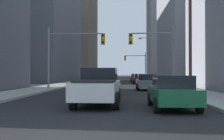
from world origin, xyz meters
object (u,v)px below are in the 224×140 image
(pickup_truck_white, at_px, (98,87))
(traffic_signal_near_left, at_px, (74,47))
(sedan_red, at_px, (136,78))
(sedan_green, at_px, (172,92))
(traffic_signal_far_right, at_px, (136,62))
(sedan_blue, at_px, (105,84))
(sedan_maroon, at_px, (139,79))
(traffic_signal_near_right, at_px, (153,47))
(sedan_grey, at_px, (146,82))

(pickup_truck_white, distance_m, traffic_signal_near_left, 12.81)
(pickup_truck_white, relative_size, sedan_red, 1.30)
(sedan_green, bearing_deg, traffic_signal_far_right, 89.49)
(sedan_blue, xyz_separation_m, traffic_signal_near_left, (-3.39, 5.04, 3.35))
(sedan_blue, xyz_separation_m, sedan_maroon, (3.79, 21.42, 0.00))
(sedan_maroon, height_order, traffic_signal_far_right, traffic_signal_far_right)
(traffic_signal_near_right, bearing_deg, traffic_signal_near_left, 179.99)
(sedan_red, bearing_deg, traffic_signal_near_left, -105.87)
(sedan_maroon, relative_size, traffic_signal_near_right, 0.71)
(sedan_green, relative_size, sedan_blue, 1.00)
(pickup_truck_white, xyz_separation_m, sedan_green, (3.49, -1.51, -0.16))
(sedan_green, relative_size, sedan_grey, 1.00)
(sedan_green, distance_m, sedan_grey, 14.18)
(traffic_signal_near_right, bearing_deg, sedan_maroon, 91.43)
(pickup_truck_white, height_order, traffic_signal_near_right, traffic_signal_near_right)
(sedan_grey, xyz_separation_m, traffic_signal_near_left, (-6.99, -0.77, 3.35))
(traffic_signal_far_right, bearing_deg, pickup_truck_white, -94.97)
(pickup_truck_white, relative_size, traffic_signal_far_right, 0.91)
(sedan_red, height_order, traffic_signal_near_right, traffic_signal_near_right)
(sedan_maroon, distance_m, traffic_signal_near_right, 16.71)
(pickup_truck_white, xyz_separation_m, sedan_red, (3.47, 36.42, -0.16))
(sedan_blue, relative_size, traffic_signal_far_right, 0.70)
(sedan_blue, bearing_deg, sedan_grey, 58.23)
(sedan_blue, height_order, sedan_grey, same)
(sedan_blue, height_order, traffic_signal_far_right, traffic_signal_far_right)
(sedan_green, relative_size, sedan_red, 1.00)
(pickup_truck_white, xyz_separation_m, traffic_signal_near_right, (4.09, 11.90, 3.13))
(sedan_grey, xyz_separation_m, sedan_maroon, (0.19, 15.60, 0.00))
(sedan_blue, bearing_deg, traffic_signal_far_right, 83.97)
(pickup_truck_white, bearing_deg, traffic_signal_near_left, 106.41)
(sedan_green, height_order, traffic_signal_near_left, traffic_signal_near_left)
(sedan_grey, distance_m, sedan_red, 23.75)
(traffic_signal_near_left, bearing_deg, sedan_grey, 6.32)
(traffic_signal_near_right, relative_size, traffic_signal_far_right, 1.00)
(sedan_green, height_order, traffic_signal_near_right, traffic_signal_near_right)
(sedan_red, xyz_separation_m, traffic_signal_near_right, (0.62, -24.52, 3.29))
(pickup_truck_white, distance_m, traffic_signal_far_right, 45.17)
(traffic_signal_near_left, bearing_deg, sedan_red, 74.13)
(sedan_blue, bearing_deg, sedan_red, 83.09)
(sedan_blue, bearing_deg, traffic_signal_near_left, 123.93)
(sedan_blue, xyz_separation_m, sedan_grey, (3.60, 5.82, 0.00))
(traffic_signal_near_left, bearing_deg, sedan_blue, -56.07)
(traffic_signal_far_right, bearing_deg, traffic_signal_near_right, -89.69)
(traffic_signal_near_left, distance_m, traffic_signal_far_right, 33.81)
(traffic_signal_near_right, distance_m, traffic_signal_far_right, 32.99)
(sedan_grey, bearing_deg, sedan_green, -90.00)
(sedan_blue, xyz_separation_m, traffic_signal_far_right, (4.02, 38.03, 3.31))
(pickup_truck_white, height_order, traffic_signal_near_left, traffic_signal_near_left)
(pickup_truck_white, relative_size, traffic_signal_near_left, 0.91)
(sedan_green, relative_size, traffic_signal_far_right, 0.70)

